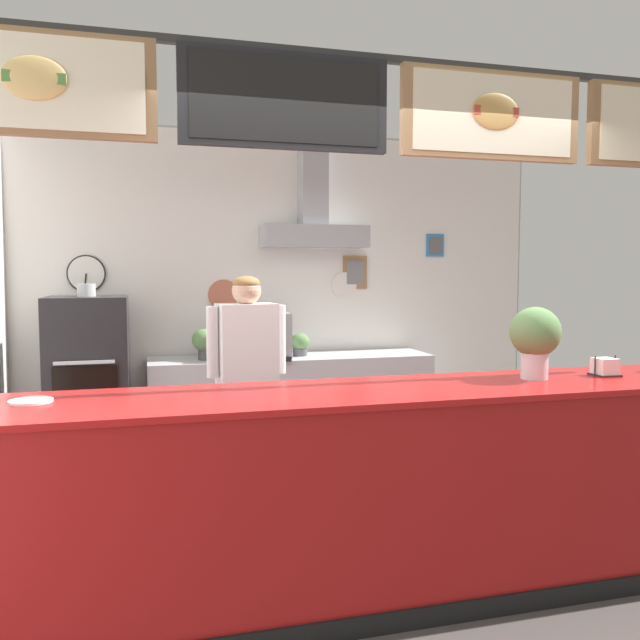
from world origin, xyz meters
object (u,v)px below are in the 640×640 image
at_px(potted_sage, 205,342).
at_px(condiment_plate, 31,401).
at_px(potted_basil, 300,344).
at_px(espresso_machine, 257,336).
at_px(napkin_holder, 605,368).
at_px(basil_vase, 535,338).
at_px(pizza_oven, 89,387).
at_px(shop_worker, 247,386).

bearing_deg(potted_sage, condiment_plate, -111.89).
relative_size(potted_basil, condiment_plate, 1.08).
bearing_deg(potted_sage, espresso_machine, 1.29).
distance_m(potted_sage, napkin_holder, 3.19).
bearing_deg(basil_vase, potted_basil, 105.61).
xyz_separation_m(pizza_oven, shop_worker, (1.10, -1.10, 0.15)).
bearing_deg(condiment_plate, potted_basil, 53.69).
relative_size(potted_sage, basil_vase, 0.68).
bearing_deg(pizza_oven, shop_worker, -44.90).
relative_size(espresso_machine, potted_basil, 2.71).
bearing_deg(espresso_machine, potted_basil, 4.15).
bearing_deg(napkin_holder, basil_vase, 178.62).
relative_size(espresso_machine, napkin_holder, 3.95).
bearing_deg(napkin_holder, condiment_plate, 179.08).
xyz_separation_m(shop_worker, espresso_machine, (0.28, 1.25, 0.21)).
height_order(pizza_oven, espresso_machine, pizza_oven).
relative_size(basil_vase, condiment_plate, 2.08).
bearing_deg(napkin_holder, pizza_oven, 141.20).
height_order(potted_sage, condiment_plate, potted_sage).
bearing_deg(espresso_machine, potted_sage, -178.71).
distance_m(basil_vase, napkin_holder, 0.48).
distance_m(potted_basil, napkin_holder, 2.78).
height_order(potted_sage, basil_vase, basil_vase).
relative_size(basil_vase, napkin_holder, 2.81).
relative_size(potted_sage, napkin_holder, 1.91).
distance_m(espresso_machine, potted_sage, 0.45).
relative_size(potted_sage, potted_basil, 1.31).
relative_size(shop_worker, potted_sage, 6.07).
bearing_deg(condiment_plate, shop_worker, 46.20).
bearing_deg(espresso_machine, condiment_plate, -120.28).
height_order(basil_vase, condiment_plate, basil_vase).
relative_size(shop_worker, condiment_plate, 8.62).
bearing_deg(basil_vase, espresso_machine, 113.75).
bearing_deg(potted_basil, espresso_machine, -175.85).
distance_m(potted_basil, basil_vase, 2.64).
bearing_deg(napkin_holder, potted_basil, 114.39).
distance_m(potted_basil, condiment_plate, 3.09).
xyz_separation_m(pizza_oven, basil_vase, (2.48, -2.34, 0.56)).
bearing_deg(pizza_oven, basil_vase, -43.34).
bearing_deg(condiment_plate, napkin_holder, -0.92).
xyz_separation_m(potted_basil, basil_vase, (0.71, -2.52, 0.29)).
distance_m(pizza_oven, shop_worker, 1.56).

